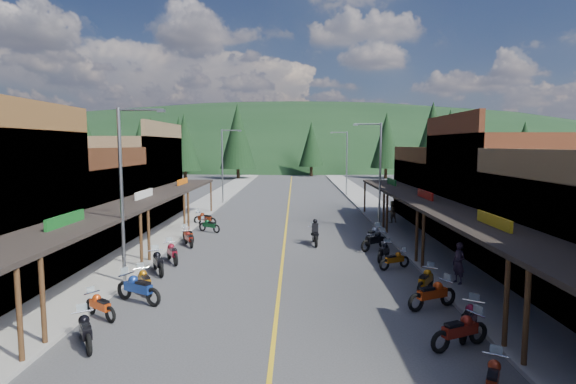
{
  "coord_description": "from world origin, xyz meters",
  "views": [
    {
      "loc": [
        0.69,
        -25.87,
        6.36
      ],
      "look_at": [
        0.18,
        6.11,
        3.0
      ],
      "focal_mm": 28.0,
      "sensor_mm": 36.0,
      "label": 1
    }
  ],
  "objects_px": {
    "pine_9": "(444,145)",
    "bike_east_8": "(375,240)",
    "bike_west_10": "(209,225)",
    "bike_west_5": "(145,280)",
    "bike_east_7": "(384,251)",
    "bike_west_8": "(189,238)",
    "streetlight_3": "(346,160)",
    "pine_5": "(450,137)",
    "pine_8": "(141,148)",
    "bike_east_3": "(469,318)",
    "pine_1": "(179,141)",
    "shop_east_3": "(453,191)",
    "bike_east_5": "(426,279)",
    "bike_east_6": "(395,259)",
    "pedestrian_east_a": "(459,263)",
    "pine_0": "(88,144)",
    "pine_6": "(524,144)",
    "bike_east_2": "(460,329)",
    "bike_east_1": "(493,377)",
    "rider_on_bike": "(315,234)",
    "shop_west_3": "(122,179)",
    "bike_west_3": "(100,305)",
    "bike_west_2": "(85,329)",
    "pine_4": "(386,140)",
    "pine_3": "(311,144)",
    "pedestrian_east_b": "(392,212)",
    "bike_east_9": "(373,234)",
    "bike_west_11": "(205,218)",
    "shop_west_2": "(64,206)",
    "bike_west_9": "(188,234)",
    "streetlight_2": "(378,170)",
    "streetlight_1": "(224,163)",
    "bike_west_6": "(158,261)",
    "bike_west_7": "(172,252)",
    "pine_10": "(185,142)",
    "bike_east_4": "(432,293)",
    "pine_11": "(432,139)",
    "shop_east_2": "(508,191)",
    "pine_2": "(238,136)"
  },
  "relations": [
    {
      "from": "shop_west_2",
      "to": "pine_4",
      "type": "xyz_separation_m",
      "value": [
        31.75,
        58.3,
        4.7
      ]
    },
    {
      "from": "pine_9",
      "to": "bike_east_8",
      "type": "height_order",
      "value": "pine_9"
    },
    {
      "from": "pine_6",
      "to": "rider_on_bike",
      "type": "bearing_deg",
      "value": -125.53
    },
    {
      "from": "streetlight_1",
      "to": "pine_1",
      "type": "relative_size",
      "value": 0.64
    },
    {
      "from": "bike_west_5",
      "to": "pedestrian_east_a",
      "type": "xyz_separation_m",
      "value": [
        13.85,
        1.09,
        0.52
      ]
    },
    {
      "from": "bike_west_10",
      "to": "pine_0",
      "type": "bearing_deg",
      "value": 64.29
    },
    {
      "from": "bike_west_2",
      "to": "bike_east_8",
      "type": "relative_size",
      "value": 0.91
    },
    {
      "from": "pine_9",
      "to": "bike_east_2",
      "type": "relative_size",
      "value": 4.9
    },
    {
      "from": "pine_2",
      "to": "rider_on_bike",
      "type": "xyz_separation_m",
      "value": [
        11.96,
        -55.67,
        -7.3
      ]
    },
    {
      "from": "pine_6",
      "to": "bike_west_6",
      "type": "bearing_deg",
      "value": -127.36
    },
    {
      "from": "pine_1",
      "to": "shop_east_3",
      "type": "bearing_deg",
      "value": -57.25
    },
    {
      "from": "pine_4",
      "to": "pine_5",
      "type": "height_order",
      "value": "pine_5"
    },
    {
      "from": "pine_4",
      "to": "bike_east_4",
      "type": "height_order",
      "value": "pine_4"
    },
    {
      "from": "bike_east_8",
      "to": "pedestrian_east_a",
      "type": "xyz_separation_m",
      "value": [
        2.53,
        -6.99,
        0.46
      ]
    },
    {
      "from": "bike_east_7",
      "to": "pedestrian_east_a",
      "type": "xyz_separation_m",
      "value": [
        2.46,
        -4.55,
        0.54
      ]
    },
    {
      "from": "pedestrian_east_b",
      "to": "bike_east_9",
      "type": "bearing_deg",
      "value": 49.08
    },
    {
      "from": "bike_east_5",
      "to": "bike_east_6",
      "type": "bearing_deg",
      "value": 130.71
    },
    {
      "from": "bike_east_7",
      "to": "bike_west_8",
      "type": "bearing_deg",
      "value": -168.15
    },
    {
      "from": "pine_10",
      "to": "bike_east_3",
      "type": "relative_size",
      "value": 5.37
    },
    {
      "from": "streetlight_2",
      "to": "pine_11",
      "type": "relative_size",
      "value": 0.65
    },
    {
      "from": "bike_west_10",
      "to": "bike_west_5",
      "type": "bearing_deg",
      "value": -148.39
    },
    {
      "from": "shop_west_2",
      "to": "bike_east_8",
      "type": "xyz_separation_m",
      "value": [
        19.27,
        -0.78,
        -1.9
      ]
    },
    {
      "from": "pine_6",
      "to": "bike_west_2",
      "type": "relative_size",
      "value": 5.42
    },
    {
      "from": "shop_east_3",
      "to": "bike_east_7",
      "type": "xyz_separation_m",
      "value": [
        -8.16,
        -12.81,
        -1.98
      ]
    },
    {
      "from": "bike_west_7",
      "to": "bike_east_3",
      "type": "bearing_deg",
      "value": -64.37
    },
    {
      "from": "bike_west_9",
      "to": "bike_east_8",
      "type": "height_order",
      "value": "bike_east_8"
    },
    {
      "from": "bike_east_1",
      "to": "streetlight_3",
      "type": "bearing_deg",
      "value": 116.48
    },
    {
      "from": "bike_west_9",
      "to": "bike_east_7",
      "type": "height_order",
      "value": "bike_east_7"
    },
    {
      "from": "pine_6",
      "to": "bike_east_1",
      "type": "xyz_separation_m",
      "value": [
        -40.32,
        -79.06,
        -5.93
      ]
    },
    {
      "from": "bike_west_5",
      "to": "pedestrian_east_b",
      "type": "relative_size",
      "value": 1.14
    },
    {
      "from": "shop_east_2",
      "to": "bike_east_4",
      "type": "height_order",
      "value": "shop_east_2"
    },
    {
      "from": "bike_east_2",
      "to": "rider_on_bike",
      "type": "height_order",
      "value": "rider_on_bike"
    },
    {
      "from": "streetlight_2",
      "to": "bike_east_9",
      "type": "xyz_separation_m",
      "value": [
        -1.24,
        -5.45,
        -3.82
      ]
    },
    {
      "from": "bike_west_11",
      "to": "bike_east_3",
      "type": "distance_m",
      "value": 24.22
    },
    {
      "from": "pedestrian_east_a",
      "to": "bike_east_7",
      "type": "bearing_deg",
      "value": -173.01
    },
    {
      "from": "pine_0",
      "to": "pine_6",
      "type": "height_order",
      "value": "same"
    },
    {
      "from": "shop_west_3",
      "to": "bike_east_7",
      "type": "relative_size",
      "value": 5.64
    },
    {
      "from": "bike_east_9",
      "to": "bike_west_7",
      "type": "bearing_deg",
      "value": -124.95
    },
    {
      "from": "pine_11",
      "to": "pine_0",
      "type": "bearing_deg",
      "value": 158.2
    },
    {
      "from": "rider_on_bike",
      "to": "bike_west_5",
      "type": "bearing_deg",
      "value": -132.53
    },
    {
      "from": "bike_east_1",
      "to": "bike_east_8",
      "type": "xyz_separation_m",
      "value": [
        -0.16,
        15.99,
        0.09
      ]
    },
    {
      "from": "rider_on_bike",
      "to": "pine_4",
      "type": "bearing_deg",
      "value": 71.23
    },
    {
      "from": "pine_8",
      "to": "bike_east_3",
      "type": "relative_size",
      "value": 4.63
    },
    {
      "from": "pine_4",
      "to": "bike_west_2",
      "type": "distance_m",
      "value": 76.5
    },
    {
      "from": "streetlight_3",
      "to": "pine_5",
      "type": "bearing_deg",
      "value": 57.22
    },
    {
      "from": "bike_west_3",
      "to": "pine_8",
      "type": "bearing_deg",
      "value": 53.96
    },
    {
      "from": "bike_west_2",
      "to": "bike_west_9",
      "type": "bearing_deg",
      "value": 59.29
    },
    {
      "from": "pine_4",
      "to": "bike_west_3",
      "type": "bearing_deg",
      "value": -109.25
    },
    {
      "from": "pine_3",
      "to": "bike_east_7",
      "type": "bearing_deg",
      "value": -88.65
    },
    {
      "from": "bike_west_3",
      "to": "bike_west_11",
      "type": "distance_m",
      "value": 19.17
    }
  ]
}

